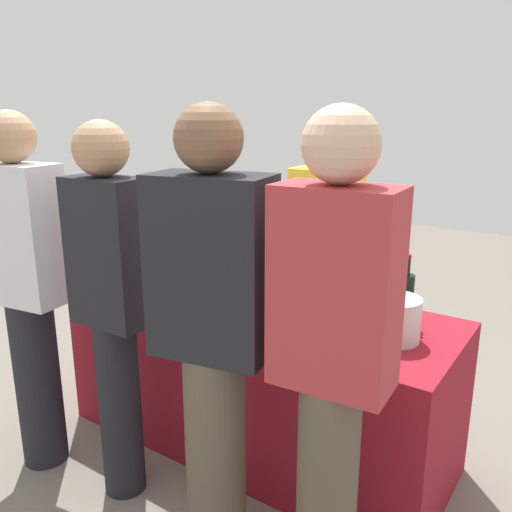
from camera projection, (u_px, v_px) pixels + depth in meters
name	position (u px, v px, depth m)	size (l,w,h in m)	color
ground_plane	(256.00, 440.00, 2.90)	(12.00, 12.00, 0.00)	slate
tasting_table	(256.00, 375.00, 2.79)	(1.98, 0.76, 0.78)	maroon
wine_bottle_0	(181.00, 258.00, 3.08)	(0.08, 0.08, 0.32)	black
wine_bottle_1	(224.00, 272.00, 2.85)	(0.08, 0.08, 0.30)	black
wine_bottle_2	(256.00, 275.00, 2.76)	(0.08, 0.08, 0.32)	black
wine_bottle_3	(310.00, 282.00, 2.69)	(0.07, 0.07, 0.30)	black
wine_bottle_4	(385.00, 297.00, 2.48)	(0.08, 0.08, 0.30)	black
wine_bottle_5	(405.00, 298.00, 2.42)	(0.08, 0.08, 0.32)	black
wine_glass_0	(148.00, 270.00, 2.95)	(0.06, 0.06, 0.13)	silver
wine_glass_1	(151.00, 276.00, 2.84)	(0.06, 0.06, 0.13)	silver
wine_glass_2	(194.00, 289.00, 2.65)	(0.06, 0.06, 0.12)	silver
wine_glass_3	(311.00, 312.00, 2.30)	(0.07, 0.07, 0.14)	silver
ice_bucket	(393.00, 319.00, 2.26)	(0.23, 0.23, 0.19)	silver
server_pouring	(324.00, 259.00, 3.13)	(0.41, 0.26, 1.62)	#3F3351
guest_0	(26.00, 282.00, 2.50)	(0.42, 0.27, 1.73)	black
guest_1	(112.00, 299.00, 2.29)	(0.35, 0.23, 1.69)	black
guest_2	(213.00, 331.00, 1.94)	(0.46, 0.31, 1.75)	brown
guest_3	(332.00, 356.00, 1.72)	(0.40, 0.24, 1.74)	brown
menu_board	(252.00, 293.00, 4.05)	(0.52, 0.03, 0.76)	white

